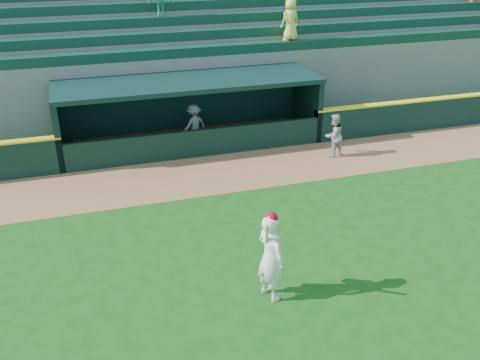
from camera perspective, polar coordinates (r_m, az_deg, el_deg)
The scene contains 7 objects.
ground at distance 13.44m, azimuth 2.06°, elevation -7.83°, with size 120.00×120.00×0.00m, color #144711.
warning_track at distance 17.55m, azimuth -3.22°, elevation 0.60°, with size 40.00×3.00×0.01m, color #92613A.
dugout_player_front at distance 18.97m, azimuth 9.96°, elevation 4.70°, with size 0.75×0.58×1.54m, color #A8A8A3.
dugout_player_inside at distance 19.80m, azimuth -4.93°, elevation 5.90°, with size 1.00×0.57×1.55m, color #989994.
dugout at distance 19.89m, azimuth -5.57°, elevation 7.74°, with size 9.40×2.80×2.46m.
stands at distance 23.97m, azimuth -8.05°, elevation 13.24°, with size 34.50×6.26×7.57m.
batter_at_plate at distance 11.47m, azimuth 3.27°, elevation -8.09°, with size 0.71×0.90×2.11m.
Camera 1 is at (-3.81, -10.57, 7.37)m, focal length 40.00 mm.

